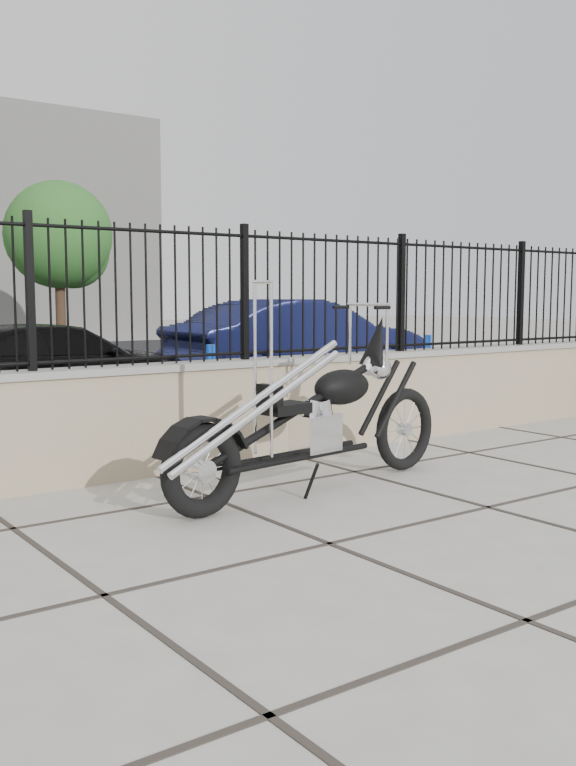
# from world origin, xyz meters

# --- Properties ---
(ground_plane) EXTENTS (90.00, 90.00, 0.00)m
(ground_plane) POSITION_xyz_m (0.00, 0.00, 0.00)
(ground_plane) COLOR #99968E
(ground_plane) RESTS_ON ground
(retaining_wall) EXTENTS (14.00, 0.36, 0.96)m
(retaining_wall) POSITION_xyz_m (0.00, 2.50, 0.48)
(retaining_wall) COLOR gray
(retaining_wall) RESTS_ON ground_plane
(iron_fence) EXTENTS (14.00, 0.08, 1.20)m
(iron_fence) POSITION_xyz_m (0.00, 2.50, 1.56)
(iron_fence) COLOR black
(iron_fence) RESTS_ON retaining_wall
(chopper_motorcycle) EXTENTS (2.86, 0.86, 1.69)m
(chopper_motorcycle) POSITION_xyz_m (0.73, 1.14, 0.85)
(chopper_motorcycle) COLOR black
(chopper_motorcycle) RESTS_ON ground_plane
(car_black) EXTENTS (4.22, 2.08, 1.18)m
(car_black) POSITION_xyz_m (0.88, 7.06, 0.59)
(car_black) COLOR black
(car_black) RESTS_ON parking_lot
(car_blue) EXTENTS (4.58, 1.65, 1.50)m
(car_blue) POSITION_xyz_m (4.99, 6.98, 0.75)
(car_blue) COLOR #0F1337
(car_blue) RESTS_ON parking_lot
(bollard_b) EXTENTS (0.14, 0.14, 0.95)m
(bollard_b) POSITION_xyz_m (1.98, 4.79, 0.48)
(bollard_b) COLOR #0B56B1
(bollard_b) RESTS_ON ground_plane
(bollard_c) EXTENTS (0.15, 0.15, 0.99)m
(bollard_c) POSITION_xyz_m (5.49, 4.52, 0.49)
(bollard_c) COLOR #0A4AA4
(bollard_c) RESTS_ON ground_plane
(tree_right) EXTENTS (2.75, 2.75, 4.64)m
(tree_right) POSITION_xyz_m (4.54, 16.73, 3.25)
(tree_right) COLOR #382619
(tree_right) RESTS_ON ground_plane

